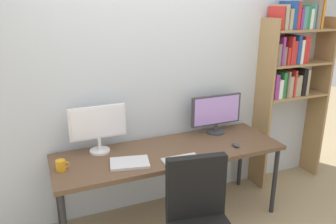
# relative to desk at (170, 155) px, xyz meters

# --- Properties ---
(wall_back) EXTENTS (4.49, 0.10, 2.60)m
(wall_back) POSITION_rel_desk_xyz_m (0.00, 0.42, 0.61)
(wall_back) COLOR silver
(wall_back) RESTS_ON ground_plane
(desk) EXTENTS (2.09, 0.68, 0.74)m
(desk) POSITION_rel_desk_xyz_m (0.00, 0.00, 0.00)
(desk) COLOR brown
(desk) RESTS_ON ground_plane
(bookshelf) EXTENTS (0.83, 0.28, 2.06)m
(bookshelf) POSITION_rel_desk_xyz_m (1.53, 0.23, 0.67)
(bookshelf) COLOR #9E7A4C
(bookshelf) RESTS_ON ground_plane
(monitor_left) EXTENTS (0.50, 0.18, 0.43)m
(monitor_left) POSITION_rel_desk_xyz_m (-0.60, 0.21, 0.30)
(monitor_left) COLOR silver
(monitor_left) RESTS_ON desk
(monitor_right) EXTENTS (0.55, 0.18, 0.40)m
(monitor_right) POSITION_rel_desk_xyz_m (0.60, 0.21, 0.27)
(monitor_right) COLOR #38383D
(monitor_right) RESTS_ON desk
(keyboard_main) EXTENTS (0.32, 0.13, 0.02)m
(keyboard_main) POSITION_rel_desk_xyz_m (0.00, -0.23, 0.06)
(keyboard_main) COLOR silver
(keyboard_main) RESTS_ON desk
(computer_mouse) EXTENTS (0.06, 0.10, 0.03)m
(computer_mouse) POSITION_rel_desk_xyz_m (0.60, -0.17, 0.07)
(computer_mouse) COLOR #38383D
(computer_mouse) RESTS_ON desk
(laptop_closed) EXTENTS (0.36, 0.28, 0.02)m
(laptop_closed) POSITION_rel_desk_xyz_m (-0.42, -0.13, 0.06)
(laptop_closed) COLOR silver
(laptop_closed) RESTS_ON desk
(coffee_mug) EXTENTS (0.11, 0.08, 0.09)m
(coffee_mug) POSITION_rel_desk_xyz_m (-0.96, -0.02, 0.10)
(coffee_mug) COLOR orange
(coffee_mug) RESTS_ON desk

